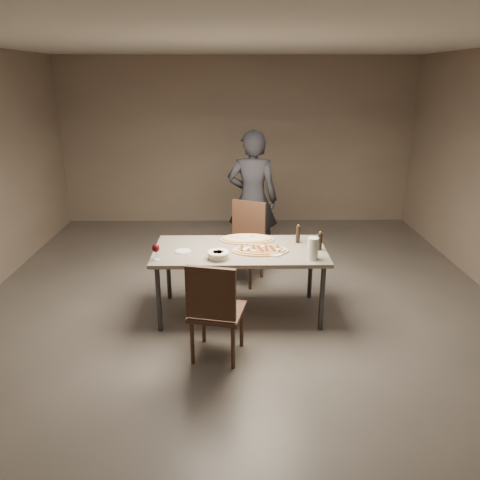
{
  "coord_description": "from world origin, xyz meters",
  "views": [
    {
      "loc": [
        -0.06,
        -4.6,
        2.46
      ],
      "look_at": [
        0.0,
        0.0,
        0.85
      ],
      "focal_mm": 35.0,
      "sensor_mm": 36.0,
      "label": 1
    }
  ],
  "objects_px": {
    "dining_table": "(240,254)",
    "bread_basket": "(218,254)",
    "diner": "(252,199)",
    "zucchini_pizza": "(260,250)",
    "carafe": "(313,249)",
    "pepper_mill_left": "(298,234)",
    "chair_far": "(245,237)",
    "chair_near": "(215,307)",
    "ham_pizza": "(247,239)"
  },
  "relations": [
    {
      "from": "ham_pizza",
      "to": "zucchini_pizza",
      "type": "bearing_deg",
      "value": -63.52
    },
    {
      "from": "ham_pizza",
      "to": "pepper_mill_left",
      "type": "relative_size",
      "value": 2.95
    },
    {
      "from": "diner",
      "to": "pepper_mill_left",
      "type": "bearing_deg",
      "value": 117.35
    },
    {
      "from": "chair_far",
      "to": "carafe",
      "type": "bearing_deg",
      "value": 141.97
    },
    {
      "from": "ham_pizza",
      "to": "chair_near",
      "type": "height_order",
      "value": "chair_near"
    },
    {
      "from": "dining_table",
      "to": "ham_pizza",
      "type": "distance_m",
      "value": 0.3
    },
    {
      "from": "pepper_mill_left",
      "to": "diner",
      "type": "xyz_separation_m",
      "value": [
        -0.45,
        1.25,
        0.07
      ]
    },
    {
      "from": "pepper_mill_left",
      "to": "diner",
      "type": "height_order",
      "value": "diner"
    },
    {
      "from": "pepper_mill_left",
      "to": "chair_far",
      "type": "height_order",
      "value": "chair_far"
    },
    {
      "from": "bread_basket",
      "to": "chair_far",
      "type": "xyz_separation_m",
      "value": [
        0.3,
        1.22,
        -0.24
      ]
    },
    {
      "from": "zucchini_pizza",
      "to": "chair_near",
      "type": "bearing_deg",
      "value": -99.58
    },
    {
      "from": "chair_far",
      "to": "diner",
      "type": "distance_m",
      "value": 0.62
    },
    {
      "from": "zucchini_pizza",
      "to": "chair_near",
      "type": "distance_m",
      "value": 0.96
    },
    {
      "from": "zucchini_pizza",
      "to": "ham_pizza",
      "type": "height_order",
      "value": "zucchini_pizza"
    },
    {
      "from": "zucchini_pizza",
      "to": "pepper_mill_left",
      "type": "relative_size",
      "value": 2.86
    },
    {
      "from": "diner",
      "to": "chair_near",
      "type": "bearing_deg",
      "value": 87.36
    },
    {
      "from": "carafe",
      "to": "chair_far",
      "type": "xyz_separation_m",
      "value": [
        -0.64,
        1.25,
        -0.3
      ]
    },
    {
      "from": "ham_pizza",
      "to": "bread_basket",
      "type": "bearing_deg",
      "value": -111.46
    },
    {
      "from": "zucchini_pizza",
      "to": "chair_far",
      "type": "bearing_deg",
      "value": 115.73
    },
    {
      "from": "chair_near",
      "to": "chair_far",
      "type": "relative_size",
      "value": 0.97
    },
    {
      "from": "chair_near",
      "to": "diner",
      "type": "relative_size",
      "value": 0.53
    },
    {
      "from": "carafe",
      "to": "diner",
      "type": "height_order",
      "value": "diner"
    },
    {
      "from": "dining_table",
      "to": "diner",
      "type": "relative_size",
      "value": 0.98
    },
    {
      "from": "bread_basket",
      "to": "carafe",
      "type": "height_order",
      "value": "carafe"
    },
    {
      "from": "pepper_mill_left",
      "to": "zucchini_pizza",
      "type": "bearing_deg",
      "value": -147.84
    },
    {
      "from": "dining_table",
      "to": "zucchini_pizza",
      "type": "height_order",
      "value": "zucchini_pizza"
    },
    {
      "from": "ham_pizza",
      "to": "chair_far",
      "type": "bearing_deg",
      "value": 97.42
    },
    {
      "from": "dining_table",
      "to": "bread_basket",
      "type": "relative_size",
      "value": 8.05
    },
    {
      "from": "chair_near",
      "to": "pepper_mill_left",
      "type": "bearing_deg",
      "value": 64.05
    },
    {
      "from": "dining_table",
      "to": "chair_near",
      "type": "distance_m",
      "value": 0.95
    },
    {
      "from": "chair_near",
      "to": "bread_basket",
      "type": "bearing_deg",
      "value": 101.02
    },
    {
      "from": "ham_pizza",
      "to": "carafe",
      "type": "height_order",
      "value": "carafe"
    },
    {
      "from": "dining_table",
      "to": "carafe",
      "type": "bearing_deg",
      "value": -22.67
    },
    {
      "from": "dining_table",
      "to": "carafe",
      "type": "distance_m",
      "value": 0.79
    },
    {
      "from": "zucchini_pizza",
      "to": "diner",
      "type": "height_order",
      "value": "diner"
    },
    {
      "from": "pepper_mill_left",
      "to": "chair_far",
      "type": "xyz_separation_m",
      "value": [
        -0.55,
        0.76,
        -0.29
      ]
    },
    {
      "from": "diner",
      "to": "chair_far",
      "type": "bearing_deg",
      "value": 85.16
    },
    {
      "from": "ham_pizza",
      "to": "chair_near",
      "type": "distance_m",
      "value": 1.24
    },
    {
      "from": "diner",
      "to": "zucchini_pizza",
      "type": "bearing_deg",
      "value": 98.37
    },
    {
      "from": "ham_pizza",
      "to": "chair_near",
      "type": "xyz_separation_m",
      "value": [
        -0.32,
        -1.18,
        -0.22
      ]
    },
    {
      "from": "chair_far",
      "to": "ham_pizza",
      "type": "bearing_deg",
      "value": 115.21
    },
    {
      "from": "dining_table",
      "to": "carafe",
      "type": "height_order",
      "value": "carafe"
    },
    {
      "from": "ham_pizza",
      "to": "pepper_mill_left",
      "type": "distance_m",
      "value": 0.56
    },
    {
      "from": "chair_near",
      "to": "dining_table",
      "type": "bearing_deg",
      "value": 87.77
    },
    {
      "from": "pepper_mill_left",
      "to": "chair_near",
      "type": "bearing_deg",
      "value": -128.46
    },
    {
      "from": "pepper_mill_left",
      "to": "chair_far",
      "type": "distance_m",
      "value": 0.98
    },
    {
      "from": "pepper_mill_left",
      "to": "chair_near",
      "type": "xyz_separation_m",
      "value": [
        -0.87,
        -1.1,
        -0.3
      ]
    },
    {
      "from": "zucchini_pizza",
      "to": "carafe",
      "type": "bearing_deg",
      "value": -5.04
    },
    {
      "from": "zucchini_pizza",
      "to": "pepper_mill_left",
      "type": "bearing_deg",
      "value": 50.77
    },
    {
      "from": "pepper_mill_left",
      "to": "bread_basket",
      "type": "bearing_deg",
      "value": -151.35
    }
  ]
}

